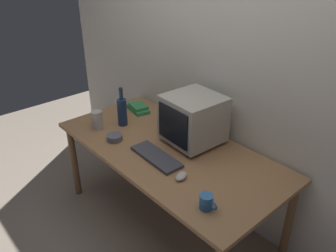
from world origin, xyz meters
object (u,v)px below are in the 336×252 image
Objects in this scene: bottle_short at (165,109)px; book_stack at (138,108)px; computer_mouse at (181,176)px; metal_canister at (97,120)px; crt_monitor at (193,119)px; keyboard at (156,157)px; cd_spindle at (115,137)px; mug at (207,202)px; bottle_tall at (122,111)px.

book_stack is (-0.23, -0.12, -0.03)m from bottle_short.
metal_canister is (-0.94, -0.04, 0.06)m from computer_mouse.
book_stack is at bearing -153.13° from bottle_short.
computer_mouse is at bearing -22.17° from book_stack.
crt_monitor reaches higher than book_stack.
keyboard is 0.66m from metal_canister.
crt_monitor is at bearing 107.75° from computer_mouse.
crt_monitor is at bearing -16.52° from bottle_short.
computer_mouse is at bearing 4.01° from cd_spindle.
keyboard is 1.68× the size of book_stack.
crt_monitor is at bearing 32.43° from metal_canister.
mug is 1.23m from metal_canister.
metal_canister reaches higher than book_stack.
metal_canister is (-0.66, -0.42, -0.12)m from crt_monitor.
computer_mouse is at bearing -9.64° from bottle_tall.
bottle_short is (-0.47, 0.49, 0.05)m from keyboard.
bottle_tall is at bearing -105.66° from bottle_short.
computer_mouse is 0.83× the size of cd_spindle.
book_stack reaches higher than cd_spindle.
computer_mouse is 1.06m from book_stack.
book_stack reaches higher than keyboard.
book_stack is at bearing 95.81° from metal_canister.
mug is (0.29, -0.08, 0.03)m from computer_mouse.
crt_monitor is 3.39× the size of cd_spindle.
bottle_short is 0.57m from cd_spindle.
computer_mouse is 0.91m from bottle_short.
book_stack is (-0.13, 0.26, -0.10)m from bottle_tall.
mug is (1.15, -0.23, -0.08)m from bottle_tall.
cd_spindle is (-0.41, -0.43, -0.17)m from crt_monitor.
crt_monitor is 0.50m from computer_mouse.
keyboard is 1.27× the size of bottle_tall.
metal_canister is (0.05, -0.44, 0.05)m from book_stack.
bottle_tall is (-0.58, -0.23, -0.07)m from crt_monitor.
computer_mouse is 0.31m from mug.
cd_spindle is (0.06, -0.57, -0.04)m from bottle_short.
metal_canister is at bearing 178.77° from cd_spindle.
crt_monitor reaches higher than metal_canister.
computer_mouse is 0.30× the size of bottle_tall.
bottle_short is (-0.75, 0.52, 0.04)m from computer_mouse.
computer_mouse is 0.61× the size of bottle_short.
keyboard is (-0.01, -0.35, -0.18)m from crt_monitor.
mug reaches higher than book_stack.
crt_monitor is 2.71× the size of metal_canister.
mug is at bearing -20.74° from book_stack.
computer_mouse is at bearing -3.45° from keyboard.
cd_spindle is 0.25m from metal_canister.
keyboard is at bearing 155.64° from computer_mouse.
metal_canister is (-0.19, -0.56, 0.01)m from bottle_short.
crt_monitor is 1.63× the size of book_stack.
cd_spindle is at bearing 165.51° from computer_mouse.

